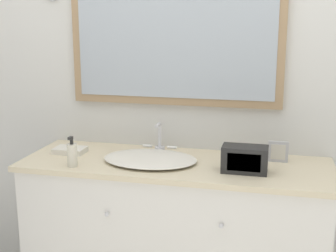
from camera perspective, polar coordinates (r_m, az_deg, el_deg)
The scene contains 7 objects.
wall_back at distance 2.78m, azimuth 2.31°, elevation 5.62°, with size 8.00×0.18×2.55m.
vanity_counter at distance 2.73m, azimuth 0.84°, elevation -13.19°, with size 1.69×0.59×0.88m.
sink_basin at distance 2.57m, azimuth -2.15°, elevation -3.94°, with size 0.52×0.42×0.18m.
soap_bottle at distance 2.52m, azimuth -11.61°, elevation -3.41°, with size 0.05×0.05×0.16m.
appliance_box at distance 2.42m, azimuth 9.34°, elevation -4.01°, with size 0.23×0.13×0.14m.
picture_frame at distance 2.62m, azimuth 13.29°, elevation -3.07°, with size 0.11×0.01×0.12m.
hand_towel_near_sink at distance 2.79m, azimuth -11.86°, elevation -2.91°, with size 0.18×0.12×0.03m.
Camera 1 is at (0.54, -2.09, 1.65)m, focal length 50.00 mm.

